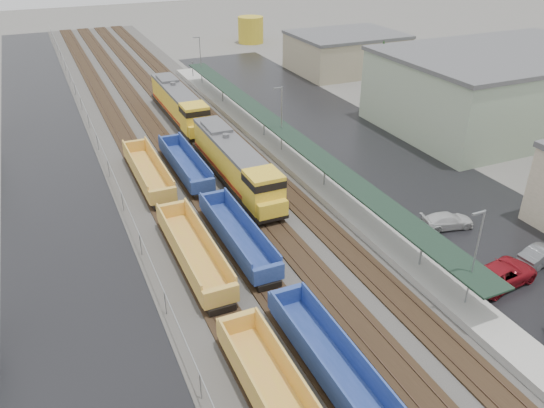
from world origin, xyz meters
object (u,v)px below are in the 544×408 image
at_px(well_string_blue, 332,364).
at_px(locomotive_trail, 180,104).
at_px(parked_car_east_b, 502,274).
at_px(well_string_yellow, 280,404).
at_px(storage_tank, 251,30).
at_px(locomotive_lead, 236,164).
at_px(parked_car_east_e, 543,254).
at_px(parked_car_east_c, 447,221).

bearing_deg(well_string_blue, locomotive_trail, 85.17).
relative_size(locomotive_trail, parked_car_east_b, 3.36).
xyz_separation_m(locomotive_trail, well_string_yellow, (-8.00, -48.76, -1.25)).
height_order(locomotive_trail, well_string_yellow, locomotive_trail).
distance_m(well_string_blue, storage_tank, 95.79).
relative_size(locomotive_trail, well_string_blue, 0.26).
distance_m(locomotive_lead, parked_car_east_b, 26.43).
distance_m(parked_car_east_b, parked_car_east_e, 5.07).
height_order(well_string_yellow, parked_car_east_b, well_string_yellow).
bearing_deg(well_string_yellow, parked_car_east_c, 29.50).
distance_m(locomotive_trail, parked_car_east_c, 38.96).
bearing_deg(parked_car_east_b, parked_car_east_c, -18.74).
xyz_separation_m(storage_tank, parked_car_east_e, (-10.42, -86.77, -1.99)).
relative_size(well_string_yellow, well_string_blue, 1.03).
relative_size(locomotive_lead, parked_car_east_b, 3.36).
xyz_separation_m(locomotive_trail, parked_car_east_c, (13.94, -36.35, -1.72)).
bearing_deg(well_string_blue, parked_car_east_c, 31.42).
relative_size(parked_car_east_c, parked_car_east_e, 1.06).
distance_m(storage_tank, parked_car_east_b, 88.85).
relative_size(locomotive_lead, parked_car_east_c, 4.24).
distance_m(well_string_blue, parked_car_east_c, 21.03).
relative_size(storage_tank, parked_car_east_c, 1.16).
xyz_separation_m(well_string_yellow, parked_car_east_b, (20.21, 4.37, -0.33)).
xyz_separation_m(locomotive_trail, well_string_blue, (-4.00, -47.30, -1.29)).
bearing_deg(parked_car_east_b, parked_car_east_e, -88.58).
xyz_separation_m(well_string_yellow, parked_car_east_c, (21.94, 12.41, -0.47)).
bearing_deg(well_string_yellow, locomotive_trail, 80.68).
height_order(parked_car_east_b, parked_car_east_c, parked_car_east_b).
distance_m(locomotive_lead, parked_car_east_e, 28.53).
relative_size(well_string_yellow, parked_car_east_e, 17.58).
bearing_deg(parked_car_east_c, storage_tank, 2.22).
xyz_separation_m(locomotive_trail, parked_car_east_b, (12.21, -44.38, -1.58)).
bearing_deg(parked_car_east_c, well_string_blue, 133.44).
relative_size(parked_car_east_b, parked_car_east_c, 1.26).
relative_size(parked_car_east_b, parked_car_east_e, 1.33).
relative_size(locomotive_lead, well_string_blue, 0.26).
xyz_separation_m(locomotive_lead, parked_car_east_c, (13.94, -15.35, -1.72)).
xyz_separation_m(parked_car_east_c, parked_car_east_e, (3.29, -7.33, 0.05)).
relative_size(locomotive_lead, storage_tank, 3.65).
bearing_deg(parked_car_east_e, parked_car_east_b, 92.37).
bearing_deg(storage_tank, parked_car_east_e, -96.85).
bearing_deg(well_string_blue, storage_tank, 70.70).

